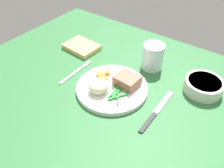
{
  "coord_description": "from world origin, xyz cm",
  "views": [
    {
      "loc": [
        30.22,
        -45.14,
        55.07
      ],
      "look_at": [
        -3.52,
        1.43,
        4.6
      ],
      "focal_mm": 36.65,
      "sensor_mm": 36.0,
      "label": 1
    }
  ],
  "objects_px": {
    "meat_portion": "(127,80)",
    "salad_bowl": "(204,85)",
    "fork": "(76,72)",
    "knife": "(156,112)",
    "dinner_plate": "(112,88)",
    "water_glass": "(153,58)",
    "napkin": "(82,47)"
  },
  "relations": [
    {
      "from": "meat_portion",
      "to": "salad_bowl",
      "type": "xyz_separation_m",
      "value": [
        0.22,
        0.14,
        -0.01
      ]
    },
    {
      "from": "fork",
      "to": "knife",
      "type": "relative_size",
      "value": 0.81
    },
    {
      "from": "dinner_plate",
      "to": "salad_bowl",
      "type": "relative_size",
      "value": 1.92
    },
    {
      "from": "water_glass",
      "to": "napkin",
      "type": "bearing_deg",
      "value": -168.69
    },
    {
      "from": "salad_bowl",
      "to": "napkin",
      "type": "bearing_deg",
      "value": -175.13
    },
    {
      "from": "meat_portion",
      "to": "fork",
      "type": "xyz_separation_m",
      "value": [
        -0.2,
        -0.04,
        -0.03
      ]
    },
    {
      "from": "fork",
      "to": "water_glass",
      "type": "xyz_separation_m",
      "value": [
        0.21,
        0.2,
        0.04
      ]
    },
    {
      "from": "water_glass",
      "to": "salad_bowl",
      "type": "relative_size",
      "value": 0.77
    },
    {
      "from": "knife",
      "to": "meat_portion",
      "type": "bearing_deg",
      "value": 163.59
    },
    {
      "from": "fork",
      "to": "water_glass",
      "type": "distance_m",
      "value": 0.29
    },
    {
      "from": "water_glass",
      "to": "knife",
      "type": "bearing_deg",
      "value": -57.74
    },
    {
      "from": "fork",
      "to": "napkin",
      "type": "xyz_separation_m",
      "value": [
        -0.09,
        0.14,
        0.01
      ]
    },
    {
      "from": "knife",
      "to": "napkin",
      "type": "relative_size",
      "value": 1.48
    },
    {
      "from": "fork",
      "to": "napkin",
      "type": "relative_size",
      "value": 1.2
    },
    {
      "from": "napkin",
      "to": "knife",
      "type": "bearing_deg",
      "value": -17.63
    },
    {
      "from": "knife",
      "to": "dinner_plate",
      "type": "bearing_deg",
      "value": 179.2
    },
    {
      "from": "meat_portion",
      "to": "knife",
      "type": "bearing_deg",
      "value": -16.57
    },
    {
      "from": "meat_portion",
      "to": "knife",
      "type": "height_order",
      "value": "meat_portion"
    },
    {
      "from": "dinner_plate",
      "to": "water_glass",
      "type": "height_order",
      "value": "water_glass"
    },
    {
      "from": "meat_portion",
      "to": "salad_bowl",
      "type": "height_order",
      "value": "meat_portion"
    },
    {
      "from": "napkin",
      "to": "fork",
      "type": "bearing_deg",
      "value": -56.2
    },
    {
      "from": "knife",
      "to": "salad_bowl",
      "type": "height_order",
      "value": "salad_bowl"
    },
    {
      "from": "knife",
      "to": "salad_bowl",
      "type": "relative_size",
      "value": 1.62
    },
    {
      "from": "salad_bowl",
      "to": "napkin",
      "type": "xyz_separation_m",
      "value": [
        -0.51,
        -0.04,
        -0.01
      ]
    },
    {
      "from": "dinner_plate",
      "to": "knife",
      "type": "relative_size",
      "value": 1.18
    },
    {
      "from": "water_glass",
      "to": "napkin",
      "type": "xyz_separation_m",
      "value": [
        -0.3,
        -0.06,
        -0.03
      ]
    },
    {
      "from": "dinner_plate",
      "to": "meat_portion",
      "type": "distance_m",
      "value": 0.06
    },
    {
      "from": "napkin",
      "to": "water_glass",
      "type": "bearing_deg",
      "value": 11.31
    },
    {
      "from": "fork",
      "to": "water_glass",
      "type": "bearing_deg",
      "value": 44.14
    },
    {
      "from": "fork",
      "to": "knife",
      "type": "distance_m",
      "value": 0.34
    },
    {
      "from": "dinner_plate",
      "to": "salad_bowl",
      "type": "bearing_deg",
      "value": 35.05
    },
    {
      "from": "meat_portion",
      "to": "knife",
      "type": "relative_size",
      "value": 0.38
    }
  ]
}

